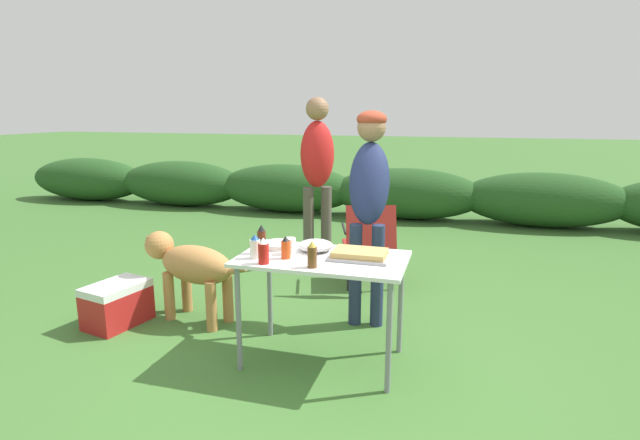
{
  "coord_description": "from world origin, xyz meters",
  "views": [
    {
      "loc": [
        0.86,
        -3.02,
        1.68
      ],
      "look_at": [
        -0.14,
        0.43,
        0.89
      ],
      "focal_mm": 28.0,
      "sensor_mm": 36.0,
      "label": 1
    }
  ],
  "objects_px": {
    "plate_stack": "(279,245)",
    "standing_person_in_navy_coat": "(369,188)",
    "dog": "(190,265)",
    "paper_cup_stack": "(290,246)",
    "standing_person_with_beanie": "(317,165)",
    "mixing_bowl": "(316,245)",
    "camp_chair_green_behind_table": "(369,240)",
    "bbq_sauce_bottle": "(262,240)",
    "ketchup_bottle": "(263,251)",
    "mayo_bottle": "(255,247)",
    "food_tray": "(360,255)",
    "folding_table": "(322,268)",
    "beer_bottle": "(312,255)",
    "hot_sauce_bottle": "(286,248)",
    "cooler_box": "(117,304)"
  },
  "relations": [
    {
      "from": "dog",
      "to": "plate_stack",
      "type": "bearing_deg",
      "value": -92.27
    },
    {
      "from": "mixing_bowl",
      "to": "dog",
      "type": "distance_m",
      "value": 1.2
    },
    {
      "from": "cooler_box",
      "to": "food_tray",
      "type": "bearing_deg",
      "value": 99.91
    },
    {
      "from": "plate_stack",
      "to": "mayo_bottle",
      "type": "relative_size",
      "value": 1.48
    },
    {
      "from": "mayo_bottle",
      "to": "paper_cup_stack",
      "type": "bearing_deg",
      "value": 40.56
    },
    {
      "from": "standing_person_in_navy_coat",
      "to": "paper_cup_stack",
      "type": "bearing_deg",
      "value": -122.67
    },
    {
      "from": "hot_sauce_bottle",
      "to": "camp_chair_green_behind_table",
      "type": "height_order",
      "value": "hot_sauce_bottle"
    },
    {
      "from": "food_tray",
      "to": "plate_stack",
      "type": "relative_size",
      "value": 1.65
    },
    {
      "from": "plate_stack",
      "to": "paper_cup_stack",
      "type": "distance_m",
      "value": 0.19
    },
    {
      "from": "folding_table",
      "to": "beer_bottle",
      "type": "distance_m",
      "value": 0.28
    },
    {
      "from": "hot_sauce_bottle",
      "to": "standing_person_in_navy_coat",
      "type": "height_order",
      "value": "standing_person_in_navy_coat"
    },
    {
      "from": "hot_sauce_bottle",
      "to": "mayo_bottle",
      "type": "distance_m",
      "value": 0.2
    },
    {
      "from": "food_tray",
      "to": "mayo_bottle",
      "type": "xyz_separation_m",
      "value": [
        -0.65,
        -0.18,
        0.05
      ]
    },
    {
      "from": "dog",
      "to": "folding_table",
      "type": "bearing_deg",
      "value": -94.06
    },
    {
      "from": "hot_sauce_bottle",
      "to": "cooler_box",
      "type": "distance_m",
      "value": 1.66
    },
    {
      "from": "plate_stack",
      "to": "standing_person_with_beanie",
      "type": "bearing_deg",
      "value": 98.65
    },
    {
      "from": "folding_table",
      "to": "bbq_sauce_bottle",
      "type": "height_order",
      "value": "bbq_sauce_bottle"
    },
    {
      "from": "bbq_sauce_bottle",
      "to": "ketchup_bottle",
      "type": "distance_m",
      "value": 0.24
    },
    {
      "from": "standing_person_in_navy_coat",
      "to": "camp_chair_green_behind_table",
      "type": "height_order",
      "value": "standing_person_in_navy_coat"
    },
    {
      "from": "ketchup_bottle",
      "to": "camp_chair_green_behind_table",
      "type": "bearing_deg",
      "value": 79.05
    },
    {
      "from": "mixing_bowl",
      "to": "hot_sauce_bottle",
      "type": "bearing_deg",
      "value": -120.66
    },
    {
      "from": "mayo_bottle",
      "to": "cooler_box",
      "type": "bearing_deg",
      "value": 168.83
    },
    {
      "from": "dog",
      "to": "camp_chair_green_behind_table",
      "type": "relative_size",
      "value": 1.3
    },
    {
      "from": "dog",
      "to": "bbq_sauce_bottle",
      "type": "bearing_deg",
      "value": -103.53
    },
    {
      "from": "mayo_bottle",
      "to": "standing_person_with_beanie",
      "type": "height_order",
      "value": "standing_person_with_beanie"
    },
    {
      "from": "hot_sauce_bottle",
      "to": "ketchup_bottle",
      "type": "xyz_separation_m",
      "value": [
        -0.1,
        -0.14,
        0.01
      ]
    },
    {
      "from": "mixing_bowl",
      "to": "camp_chair_green_behind_table",
      "type": "relative_size",
      "value": 0.29
    },
    {
      "from": "plate_stack",
      "to": "standing_person_with_beanie",
      "type": "xyz_separation_m",
      "value": [
        -0.29,
        1.93,
        0.35
      ]
    },
    {
      "from": "paper_cup_stack",
      "to": "standing_person_with_beanie",
      "type": "xyz_separation_m",
      "value": [
        -0.42,
        2.06,
        0.31
      ]
    },
    {
      "from": "camp_chair_green_behind_table",
      "to": "mayo_bottle",
      "type": "bearing_deg",
      "value": -122.19
    },
    {
      "from": "ketchup_bottle",
      "to": "dog",
      "type": "relative_size",
      "value": 0.16
    },
    {
      "from": "mixing_bowl",
      "to": "mayo_bottle",
      "type": "distance_m",
      "value": 0.43
    },
    {
      "from": "ketchup_bottle",
      "to": "camp_chair_green_behind_table",
      "type": "distance_m",
      "value": 1.83
    },
    {
      "from": "plate_stack",
      "to": "cooler_box",
      "type": "xyz_separation_m",
      "value": [
        -1.38,
        -0.03,
        -0.59
      ]
    },
    {
      "from": "mixing_bowl",
      "to": "standing_person_with_beanie",
      "type": "distance_m",
      "value": 2.05
    },
    {
      "from": "bbq_sauce_bottle",
      "to": "camp_chair_green_behind_table",
      "type": "bearing_deg",
      "value": 73.97
    },
    {
      "from": "hot_sauce_bottle",
      "to": "beer_bottle",
      "type": "distance_m",
      "value": 0.26
    },
    {
      "from": "beer_bottle",
      "to": "cooler_box",
      "type": "xyz_separation_m",
      "value": [
        -1.74,
        0.34,
        -0.65
      ]
    },
    {
      "from": "plate_stack",
      "to": "standing_person_in_navy_coat",
      "type": "bearing_deg",
      "value": 51.96
    },
    {
      "from": "folding_table",
      "to": "hot_sauce_bottle",
      "type": "xyz_separation_m",
      "value": [
        -0.22,
        -0.1,
        0.15
      ]
    },
    {
      "from": "camp_chair_green_behind_table",
      "to": "cooler_box",
      "type": "height_order",
      "value": "camp_chair_green_behind_table"
    },
    {
      "from": "camp_chair_green_behind_table",
      "to": "bbq_sauce_bottle",
      "type": "bearing_deg",
      "value": -123.53
    },
    {
      "from": "standing_person_in_navy_coat",
      "to": "plate_stack",
      "type": "bearing_deg",
      "value": -134.67
    },
    {
      "from": "folding_table",
      "to": "paper_cup_stack",
      "type": "distance_m",
      "value": 0.26
    },
    {
      "from": "bbq_sauce_bottle",
      "to": "standing_person_in_navy_coat",
      "type": "distance_m",
      "value": 1.03
    },
    {
      "from": "standing_person_in_navy_coat",
      "to": "standing_person_with_beanie",
      "type": "xyz_separation_m",
      "value": [
        -0.8,
        1.28,
        0.02
      ]
    },
    {
      "from": "paper_cup_stack",
      "to": "food_tray",
      "type": "bearing_deg",
      "value": 3.38
    },
    {
      "from": "standing_person_with_beanie",
      "to": "paper_cup_stack",
      "type": "bearing_deg",
      "value": -109.44
    },
    {
      "from": "standing_person_with_beanie",
      "to": "mayo_bottle",
      "type": "bearing_deg",
      "value": -114.86
    },
    {
      "from": "hot_sauce_bottle",
      "to": "cooler_box",
      "type": "bearing_deg",
      "value": 172.17
    }
  ]
}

